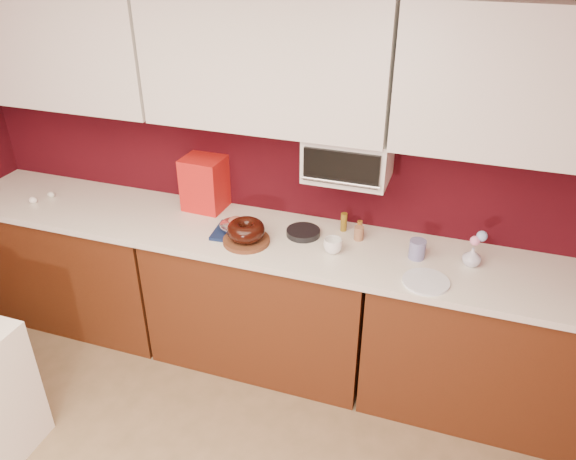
# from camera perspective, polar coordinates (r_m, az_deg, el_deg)

# --- Properties ---
(wall_back) EXTENTS (4.00, 0.02, 2.50)m
(wall_back) POSITION_cam_1_polar(r_m,az_deg,el_deg) (3.34, -0.97, 7.30)
(wall_back) COLOR #3E080F
(wall_back) RESTS_ON floor
(base_cabinet_left) EXTENTS (1.31, 0.58, 0.86)m
(base_cabinet_left) POSITION_cam_1_polar(r_m,az_deg,el_deg) (4.09, -20.31, -3.10)
(base_cabinet_left) COLOR #552711
(base_cabinet_left) RESTS_ON floor
(base_cabinet_center) EXTENTS (1.31, 0.58, 0.86)m
(base_cabinet_center) POSITION_cam_1_polar(r_m,az_deg,el_deg) (3.49, -2.58, -7.14)
(base_cabinet_center) COLOR #552711
(base_cabinet_center) RESTS_ON floor
(base_cabinet_right) EXTENTS (1.31, 0.58, 0.86)m
(base_cabinet_right) POSITION_cam_1_polar(r_m,az_deg,el_deg) (3.34, 19.73, -11.15)
(base_cabinet_right) COLOR #552711
(base_cabinet_right) RESTS_ON floor
(countertop) EXTENTS (4.00, 0.62, 0.04)m
(countertop) POSITION_cam_1_polar(r_m,az_deg,el_deg) (3.24, -2.75, -0.76)
(countertop) COLOR white
(countertop) RESTS_ON base_cabinet_center
(upper_cabinet_left) EXTENTS (1.31, 0.33, 0.70)m
(upper_cabinet_left) POSITION_cam_1_polar(r_m,az_deg,el_deg) (3.69, -22.90, 17.04)
(upper_cabinet_left) COLOR white
(upper_cabinet_left) RESTS_ON wall_back
(upper_cabinet_center) EXTENTS (1.31, 0.33, 0.70)m
(upper_cabinet_center) POSITION_cam_1_polar(r_m,az_deg,el_deg) (3.00, -2.17, 16.78)
(upper_cabinet_center) COLOR white
(upper_cabinet_center) RESTS_ON wall_back
(upper_cabinet_right) EXTENTS (1.31, 0.33, 0.70)m
(upper_cabinet_right) POSITION_cam_1_polar(r_m,az_deg,el_deg) (2.83, 24.75, 13.37)
(upper_cabinet_right) COLOR white
(upper_cabinet_right) RESTS_ON wall_back
(toaster_oven) EXTENTS (0.45, 0.30, 0.25)m
(toaster_oven) POSITION_cam_1_polar(r_m,az_deg,el_deg) (3.04, 6.15, 7.41)
(toaster_oven) COLOR white
(toaster_oven) RESTS_ON upper_cabinet_center
(toaster_oven_door) EXTENTS (0.40, 0.02, 0.18)m
(toaster_oven_door) POSITION_cam_1_polar(r_m,az_deg,el_deg) (2.90, 5.42, 6.29)
(toaster_oven_door) COLOR black
(toaster_oven_door) RESTS_ON toaster_oven
(toaster_oven_handle) EXTENTS (0.42, 0.02, 0.02)m
(toaster_oven_handle) POSITION_cam_1_polar(r_m,az_deg,el_deg) (2.92, 5.28, 4.82)
(toaster_oven_handle) COLOR silver
(toaster_oven_handle) RESTS_ON toaster_oven
(cake_base) EXTENTS (0.31, 0.31, 0.02)m
(cake_base) POSITION_cam_1_polar(r_m,az_deg,el_deg) (3.15, -4.25, -1.08)
(cake_base) COLOR brown
(cake_base) RESTS_ON countertop
(bundt_cake) EXTENTS (0.28, 0.28, 0.09)m
(bundt_cake) POSITION_cam_1_polar(r_m,az_deg,el_deg) (3.12, -4.29, -0.01)
(bundt_cake) COLOR black
(bundt_cake) RESTS_ON cake_base
(navy_towel) EXTENTS (0.28, 0.24, 0.02)m
(navy_towel) POSITION_cam_1_polar(r_m,az_deg,el_deg) (3.24, -5.21, -0.25)
(navy_towel) COLOR #122047
(navy_towel) RESTS_ON countertop
(foil_ham_nest) EXTENTS (0.24, 0.21, 0.07)m
(foil_ham_nest) POSITION_cam_1_polar(r_m,az_deg,el_deg) (3.22, -5.25, 0.45)
(foil_ham_nest) COLOR white
(foil_ham_nest) RESTS_ON navy_towel
(roasted_ham) EXTENTS (0.12, 0.12, 0.06)m
(roasted_ham) POSITION_cam_1_polar(r_m,az_deg,el_deg) (3.21, -5.27, 0.84)
(roasted_ham) COLOR #A85F4C
(roasted_ham) RESTS_ON foil_ham_nest
(pandoro_box) EXTENTS (0.25, 0.23, 0.33)m
(pandoro_box) POSITION_cam_1_polar(r_m,az_deg,el_deg) (3.49, -8.43, 4.75)
(pandoro_box) COLOR #B10B20
(pandoro_box) RESTS_ON countertop
(dark_pan) EXTENTS (0.24, 0.24, 0.03)m
(dark_pan) POSITION_cam_1_polar(r_m,az_deg,el_deg) (3.21, 1.56, -0.25)
(dark_pan) COLOR black
(dark_pan) RESTS_ON countertop
(coffee_mug) EXTENTS (0.13, 0.13, 0.10)m
(coffee_mug) POSITION_cam_1_polar(r_m,az_deg,el_deg) (3.05, 4.58, -1.46)
(coffee_mug) COLOR white
(coffee_mug) RESTS_ON countertop
(blue_jar) EXTENTS (0.10, 0.10, 0.10)m
(blue_jar) POSITION_cam_1_polar(r_m,az_deg,el_deg) (3.07, 12.99, -1.92)
(blue_jar) COLOR navy
(blue_jar) RESTS_ON countertop
(flower_vase) EXTENTS (0.08, 0.08, 0.12)m
(flower_vase) POSITION_cam_1_polar(r_m,az_deg,el_deg) (3.08, 18.20, -2.47)
(flower_vase) COLOR silver
(flower_vase) RESTS_ON countertop
(flower_pink) EXTENTS (0.05, 0.05, 0.05)m
(flower_pink) POSITION_cam_1_polar(r_m,az_deg,el_deg) (3.03, 18.46, -1.04)
(flower_pink) COLOR #FD92C5
(flower_pink) RESTS_ON flower_vase
(flower_blue) EXTENTS (0.06, 0.06, 0.06)m
(flower_blue) POSITION_cam_1_polar(r_m,az_deg,el_deg) (3.04, 19.10, -0.59)
(flower_blue) COLOR #96B8F1
(flower_blue) RESTS_ON flower_vase
(china_plate) EXTENTS (0.28, 0.28, 0.01)m
(china_plate) POSITION_cam_1_polar(r_m,az_deg,el_deg) (2.90, 13.84, -5.11)
(china_plate) COLOR white
(china_plate) RESTS_ON countertop
(amber_bottle) EXTENTS (0.05, 0.05, 0.11)m
(amber_bottle) POSITION_cam_1_polar(r_m,az_deg,el_deg) (3.26, 5.69, 0.81)
(amber_bottle) COLOR olive
(amber_bottle) RESTS_ON countertop
(paper_cup) EXTENTS (0.06, 0.06, 0.08)m
(paper_cup) POSITION_cam_1_polar(r_m,az_deg,el_deg) (3.18, 7.22, -0.32)
(paper_cup) COLOR #956544
(paper_cup) RESTS_ON countertop
(egg_left) EXTENTS (0.07, 0.06, 0.04)m
(egg_left) POSITION_cam_1_polar(r_m,az_deg,el_deg) (3.92, -24.49, 2.79)
(egg_left) COLOR white
(egg_left) RESTS_ON countertop
(egg_right) EXTENTS (0.05, 0.04, 0.04)m
(egg_right) POSITION_cam_1_polar(r_m,az_deg,el_deg) (3.95, -22.93, 3.33)
(egg_right) COLOR white
(egg_right) RESTS_ON countertop
(amber_bottle_tall) EXTENTS (0.03, 0.03, 0.10)m
(amber_bottle_tall) POSITION_cam_1_polar(r_m,az_deg,el_deg) (3.21, 7.28, 0.14)
(amber_bottle_tall) COLOR brown
(amber_bottle_tall) RESTS_ON countertop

